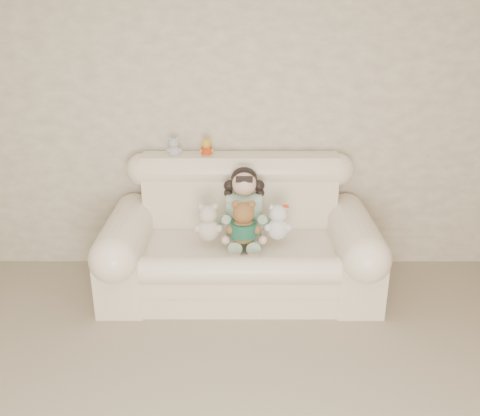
# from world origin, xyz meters

# --- Properties ---
(wall_back) EXTENTS (4.50, 0.00, 4.50)m
(wall_back) POSITION_xyz_m (0.00, 2.50, 1.30)
(wall_back) COLOR beige
(wall_back) RESTS_ON ground
(sofa) EXTENTS (2.10, 0.95, 1.03)m
(sofa) POSITION_xyz_m (0.11, 2.00, 0.52)
(sofa) COLOR #F6E1C6
(sofa) RESTS_ON floor
(seated_child) EXTENTS (0.36, 0.44, 0.58)m
(seated_child) POSITION_xyz_m (0.15, 2.08, 0.71)
(seated_child) COLOR #367743
(seated_child) RESTS_ON sofa
(brown_teddy) EXTENTS (0.28, 0.24, 0.39)m
(brown_teddy) POSITION_xyz_m (0.14, 1.83, 0.70)
(brown_teddy) COLOR brown
(brown_teddy) RESTS_ON sofa
(white_cat) EXTENTS (0.25, 0.21, 0.33)m
(white_cat) POSITION_xyz_m (0.40, 1.90, 0.67)
(white_cat) COLOR white
(white_cat) RESTS_ON sofa
(cream_teddy) EXTENTS (0.23, 0.18, 0.34)m
(cream_teddy) POSITION_xyz_m (-0.12, 1.88, 0.67)
(cream_teddy) COLOR beige
(cream_teddy) RESTS_ON sofa
(yellow_mini_bear) EXTENTS (0.13, 0.11, 0.17)m
(yellow_mini_bear) POSITION_xyz_m (-0.15, 2.35, 1.10)
(yellow_mini_bear) COLOR gold
(yellow_mini_bear) RESTS_ON sofa
(grey_mini_plush) EXTENTS (0.13, 0.11, 0.19)m
(grey_mini_plush) POSITION_xyz_m (-0.41, 2.35, 1.10)
(grey_mini_plush) COLOR silver
(grey_mini_plush) RESTS_ON sofa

